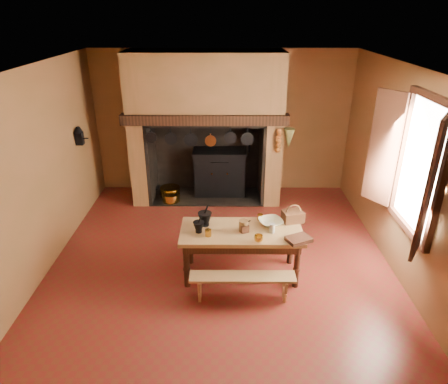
% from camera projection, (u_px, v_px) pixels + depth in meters
% --- Properties ---
extents(floor, '(5.50, 5.50, 0.00)m').
position_uv_depth(floor, '(221.00, 263.00, 5.97)').
color(floor, maroon).
rests_on(floor, ground).
extents(ceiling, '(5.50, 5.50, 0.00)m').
position_uv_depth(ceiling, '(220.00, 69.00, 4.80)').
color(ceiling, silver).
rests_on(ceiling, back_wall).
extents(back_wall, '(5.00, 0.02, 2.80)m').
position_uv_depth(back_wall, '(222.00, 123.00, 7.88)').
color(back_wall, '#925E3A').
rests_on(back_wall, floor).
extents(wall_left, '(0.02, 5.50, 2.80)m').
position_uv_depth(wall_left, '(36.00, 176.00, 5.40)').
color(wall_left, '#925E3A').
rests_on(wall_left, floor).
extents(wall_right, '(0.02, 5.50, 2.80)m').
position_uv_depth(wall_right, '(406.00, 177.00, 5.37)').
color(wall_right, '#925E3A').
rests_on(wall_right, floor).
extents(wall_front, '(5.00, 0.02, 2.80)m').
position_uv_depth(wall_front, '(215.00, 322.00, 2.89)').
color(wall_front, '#925E3A').
rests_on(wall_front, floor).
extents(chimney_breast, '(2.95, 0.96, 2.80)m').
position_uv_depth(chimney_breast, '(206.00, 107.00, 7.31)').
color(chimney_breast, '#925E3A').
rests_on(chimney_breast, floor).
extents(iron_range, '(1.12, 0.55, 1.60)m').
position_uv_depth(iron_range, '(220.00, 172.00, 7.99)').
color(iron_range, black).
rests_on(iron_range, floor).
extents(hearth_pans, '(0.51, 0.62, 0.20)m').
position_uv_depth(hearth_pans, '(170.00, 194.00, 7.95)').
color(hearth_pans, '#AF8028').
rests_on(hearth_pans, floor).
extents(hanging_pans, '(1.92, 0.29, 0.27)m').
position_uv_depth(hanging_pans, '(203.00, 139.00, 7.04)').
color(hanging_pans, black).
rests_on(hanging_pans, chimney_breast).
extents(onion_string, '(0.12, 0.10, 0.46)m').
position_uv_depth(onion_string, '(278.00, 141.00, 7.03)').
color(onion_string, '#9A421C').
rests_on(onion_string, chimney_breast).
extents(herb_bunch, '(0.20, 0.20, 0.35)m').
position_uv_depth(herb_bunch, '(289.00, 138.00, 7.01)').
color(herb_bunch, brown).
rests_on(herb_bunch, chimney_breast).
extents(window, '(0.39, 1.75, 1.76)m').
position_uv_depth(window, '(411.00, 167.00, 4.88)').
color(window, white).
rests_on(window, wall_right).
extents(wall_coffee_mill, '(0.23, 0.16, 0.31)m').
position_uv_depth(wall_coffee_mill, '(79.00, 134.00, 6.75)').
color(wall_coffee_mill, black).
rests_on(wall_coffee_mill, wall_left).
extents(work_table, '(1.66, 0.74, 0.72)m').
position_uv_depth(work_table, '(241.00, 237.00, 5.47)').
color(work_table, '#A6764C').
rests_on(work_table, floor).
extents(bench_front, '(1.35, 0.24, 0.38)m').
position_uv_depth(bench_front, '(242.00, 282.00, 5.10)').
color(bench_front, '#A6764C').
rests_on(bench_front, floor).
extents(bench_back, '(1.35, 0.24, 0.38)m').
position_uv_depth(bench_back, '(240.00, 234.00, 6.17)').
color(bench_back, '#A6764C').
rests_on(bench_back, floor).
extents(mortar_large, '(0.19, 0.19, 0.33)m').
position_uv_depth(mortar_large, '(205.00, 218.00, 5.49)').
color(mortar_large, black).
rests_on(mortar_large, work_table).
extents(mortar_small, '(0.15, 0.15, 0.26)m').
position_uv_depth(mortar_small, '(199.00, 226.00, 5.34)').
color(mortar_small, black).
rests_on(mortar_small, work_table).
extents(coffee_grinder, '(0.16, 0.14, 0.17)m').
position_uv_depth(coffee_grinder, '(244.00, 227.00, 5.36)').
color(coffee_grinder, '#3A1D12').
rests_on(coffee_grinder, work_table).
extents(brass_mug_a, '(0.10, 0.10, 0.09)m').
position_uv_depth(brass_mug_a, '(208.00, 233.00, 5.27)').
color(brass_mug_a, '#AF8028').
rests_on(brass_mug_a, work_table).
extents(brass_mug_b, '(0.09, 0.09, 0.09)m').
position_uv_depth(brass_mug_b, '(260.00, 217.00, 5.67)').
color(brass_mug_b, '#AF8028').
rests_on(brass_mug_b, work_table).
extents(mixing_bowl, '(0.41, 0.41, 0.08)m').
position_uv_depth(mixing_bowl, '(271.00, 222.00, 5.54)').
color(mixing_bowl, beige).
rests_on(mixing_bowl, work_table).
extents(stoneware_crock, '(0.15, 0.15, 0.16)m').
position_uv_depth(stoneware_crock, '(243.00, 226.00, 5.37)').
color(stoneware_crock, brown).
rests_on(stoneware_crock, work_table).
extents(glass_jar, '(0.10, 0.10, 0.13)m').
position_uv_depth(glass_jar, '(272.00, 228.00, 5.34)').
color(glass_jar, beige).
rests_on(glass_jar, work_table).
extents(wicker_basket, '(0.32, 0.26, 0.27)m').
position_uv_depth(wicker_basket, '(293.00, 216.00, 5.61)').
color(wicker_basket, '#4C2D16').
rests_on(wicker_basket, work_table).
extents(wooden_tray, '(0.37, 0.33, 0.05)m').
position_uv_depth(wooden_tray, '(299.00, 239.00, 5.16)').
color(wooden_tray, '#3A1D12').
rests_on(wooden_tray, work_table).
extents(brass_cup, '(0.15, 0.15, 0.09)m').
position_uv_depth(brass_cup, '(259.00, 238.00, 5.14)').
color(brass_cup, '#AF8028').
rests_on(brass_cup, work_table).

